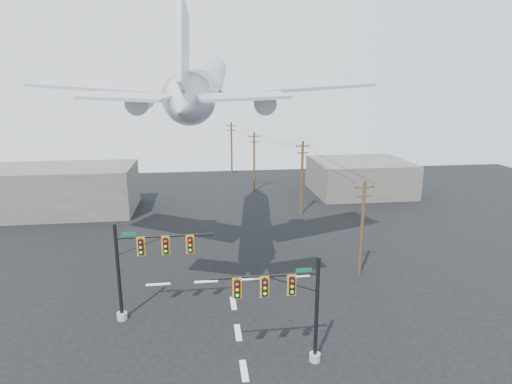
{
  "coord_description": "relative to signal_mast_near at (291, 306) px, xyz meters",
  "views": [
    {
      "loc": [
        -2.11,
        -21.53,
        16.19
      ],
      "look_at": [
        1.36,
        5.0,
        9.47
      ],
      "focal_mm": 30.0,
      "sensor_mm": 36.0,
      "label": 1
    }
  ],
  "objects": [
    {
      "name": "utility_pole_b",
      "position": [
        7.75,
        29.86,
        1.14
      ],
      "size": [
        1.88,
        0.57,
        9.43
      ],
      "rotation": [
        0.0,
        0.0,
        0.24
      ],
      "color": "#4E3721",
      "rests_on": "ground"
    },
    {
      "name": "power_lines",
      "position": [
        5.53,
        34.08,
        4.73
      ],
      "size": [
        9.36,
        45.66,
        0.43
      ],
      "color": "black"
    },
    {
      "name": "utility_pole_c",
      "position": [
        3.29,
        42.93,
        1.02
      ],
      "size": [
        1.88,
        0.31,
        9.2
      ],
      "rotation": [
        0.0,
        0.0,
        -0.02
      ],
      "color": "#4E3721",
      "rests_on": "ground"
    },
    {
      "name": "ground",
      "position": [
        -2.76,
        -0.32,
        -3.79
      ],
      "size": [
        120.0,
        120.0,
        0.0
      ],
      "primitive_type": "plane",
      "color": "black",
      "rests_on": "ground"
    },
    {
      "name": "building_left",
      "position": [
        -22.76,
        34.68,
        -0.79
      ],
      "size": [
        18.0,
        10.0,
        6.0
      ],
      "primitive_type": "cube",
      "color": "#666059",
      "rests_on": "ground"
    },
    {
      "name": "signal_mast_far",
      "position": [
        -9.11,
        6.37,
        0.24
      ],
      "size": [
        7.0,
        0.78,
        7.14
      ],
      "color": "gray",
      "rests_on": "ground"
    },
    {
      "name": "lane_markings",
      "position": [
        -2.76,
        5.01,
        -3.78
      ],
      "size": [
        14.0,
        21.2,
        0.01
      ],
      "color": "silver",
      "rests_on": "ground"
    },
    {
      "name": "signal_mast_near",
      "position": [
        0.0,
        0.0,
        0.0
      ],
      "size": [
        6.56,
        0.74,
        6.71
      ],
      "color": "gray",
      "rests_on": "ground"
    },
    {
      "name": "utility_pole_a",
      "position": [
        8.53,
        11.14,
        0.64
      ],
      "size": [
        1.7,
        0.28,
        8.48
      ],
      "rotation": [
        0.0,
        0.0,
        0.08
      ],
      "color": "#4E3721",
      "rests_on": "ground"
    },
    {
      "name": "building_right",
      "position": [
        19.24,
        39.68,
        -1.29
      ],
      "size": [
        14.0,
        12.0,
        5.0
      ],
      "primitive_type": "cube",
      "color": "#666059",
      "rests_on": "ground"
    },
    {
      "name": "utility_pole_d",
      "position": [
        0.83,
        56.8,
        1.24
      ],
      "size": [
        1.94,
        0.69,
        9.61
      ],
      "rotation": [
        0.0,
        0.0,
        -0.29
      ],
      "color": "#4E3721",
      "rests_on": "ground"
    },
    {
      "name": "airliner",
      "position": [
        -4.52,
        16.82,
        12.7
      ],
      "size": [
        29.98,
        31.68,
        8.27
      ],
      "rotation": [
        0.0,
        -0.12,
        1.48
      ],
      "color": "#ADB3BA"
    }
  ]
}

